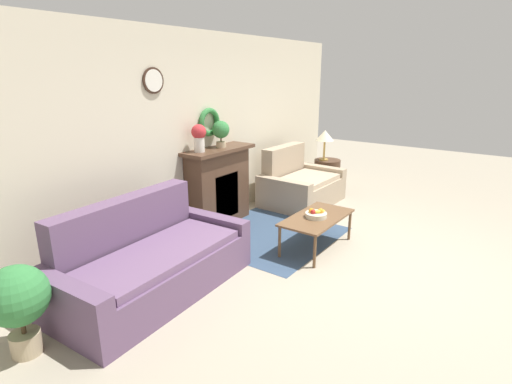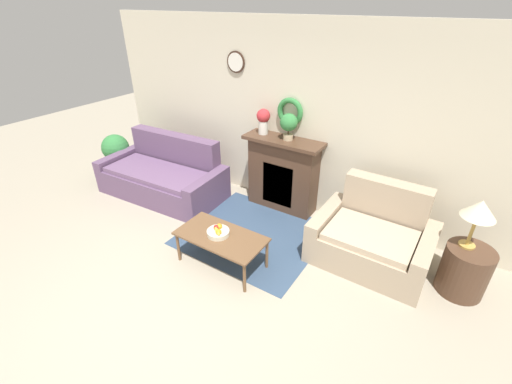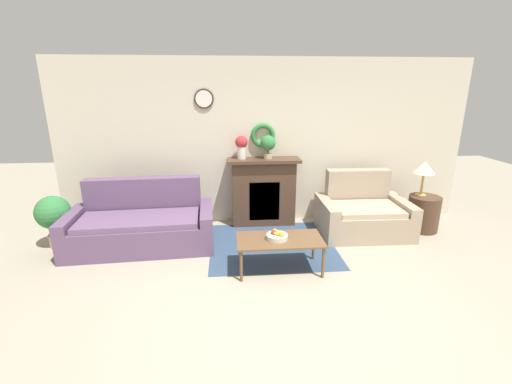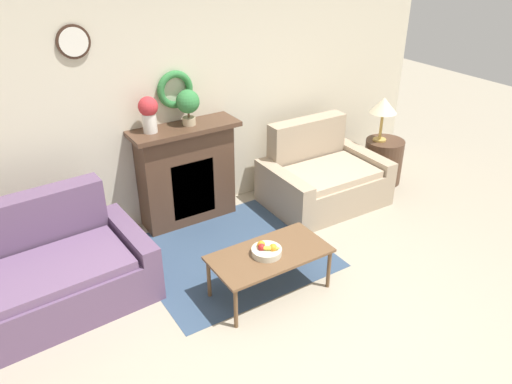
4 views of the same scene
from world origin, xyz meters
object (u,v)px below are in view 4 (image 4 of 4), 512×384
Objects in this scene: fireplace at (187,173)px; coffee_table at (270,256)px; couch_left at (25,282)px; potted_plant_on_mantel at (188,103)px; vase_on_mantel_left at (149,112)px; side_table_by_loveseat at (383,161)px; table_lamp at (384,107)px; fruit_bowl at (267,250)px; loveseat_right at (322,178)px.

fireplace is 1.59m from coffee_table.
couch_left is 5.57× the size of potted_plant_on_mantel.
couch_left is at bearing -155.44° from vase_on_mantel_left.
side_table_by_loveseat is (2.55, -0.50, -0.29)m from fireplace.
side_table_by_loveseat is 3.13m from vase_on_mantel_left.
table_lamp is (-0.06, 0.05, 0.73)m from side_table_by_loveseat.
fruit_bowl is at bearing -29.31° from couch_left.
couch_left is at bearing 153.96° from fruit_bowl.
side_table_by_loveseat is at bearing -38.66° from table_lamp.
fireplace is at bearing 163.56° from loveseat_right.
coffee_table is at bearing -155.10° from table_lamp.
loveseat_right is (1.54, -0.48, -0.26)m from fireplace.
potted_plant_on_mantel reaches higher than vase_on_mantel_left.
table_lamp is at bearing -10.27° from fireplace.
table_lamp is (4.34, 0.23, 0.71)m from couch_left.
loveseat_right is at bearing 179.09° from side_table_by_loveseat.
side_table_by_loveseat is 2.75m from potted_plant_on_mantel.
potted_plant_on_mantel is at bearing 89.25° from coffee_table.
couch_left is 4.40m from table_lamp.
fireplace is 0.85× the size of loveseat_right.
vase_on_mantel_left reaches higher than couch_left.
couch_left is at bearing -177.68° from side_table_by_loveseat.
potted_plant_on_mantel is (-2.48, 0.48, 1.08)m from side_table_by_loveseat.
fruit_bowl is 0.71× the size of potted_plant_on_mantel.
fruit_bowl is at bearing -156.83° from side_table_by_loveseat.
vase_on_mantel_left is at bearing 170.90° from table_lamp.
fruit_bowl is 0.48× the size of table_lamp.
potted_plant_on_mantel is at bearing 163.35° from loveseat_right.
table_lamp is 2.48m from potted_plant_on_mantel.
table_lamp reaches higher than coffee_table.
potted_plant_on_mantel is (0.06, 1.57, 0.89)m from fruit_bowl.
fruit_bowl is at bearing -155.38° from table_lamp.
fruit_bowl is at bearing -92.15° from potted_plant_on_mantel.
fireplace is 1.10× the size of coffee_table.
fruit_bowl is 2.77m from side_table_by_loveseat.
side_table_by_loveseat is 1.52× the size of potted_plant_on_mantel.
vase_on_mantel_left is (-0.36, 0.01, 0.77)m from fireplace.
vase_on_mantel_left reaches higher than side_table_by_loveseat.
fruit_bowl is at bearing -77.09° from vase_on_mantel_left.
side_table_by_loveseat is at bearing -9.85° from vase_on_mantel_left.
vase_on_mantel_left is 0.98× the size of potted_plant_on_mantel.
loveseat_right is at bearing 36.38° from coffee_table.
fireplace is at bearing 167.45° from potted_plant_on_mantel.
fruit_bowl is 0.47× the size of side_table_by_loveseat.
couch_left is 3.67× the size of side_table_by_loveseat.
couch_left reaches higher than fruit_bowl.
side_table_by_loveseat reaches higher than coffee_table.
coffee_table is at bearing -90.75° from potted_plant_on_mantel.
potted_plant_on_mantel reaches higher than fireplace.
vase_on_mantel_left is at bearing 170.15° from side_table_by_loveseat.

